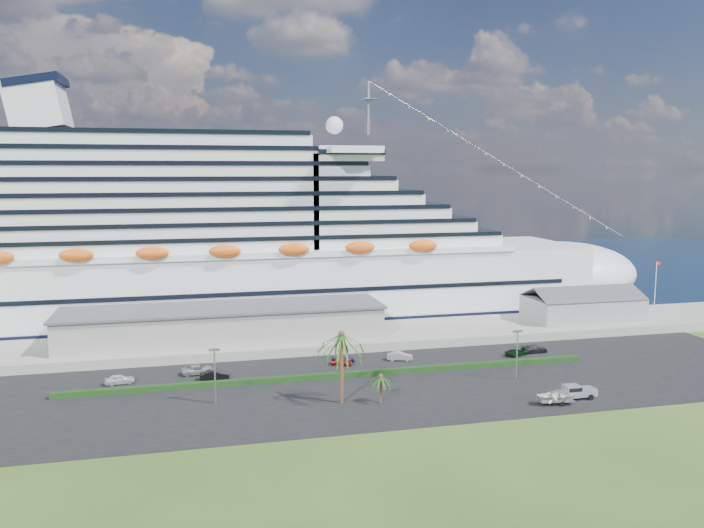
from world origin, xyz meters
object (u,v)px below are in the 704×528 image
object	(u,v)px
parked_car_3	(343,360)
boat_trailer	(556,396)
pickup_truck	(576,391)
cruise_ship	(232,248)

from	to	relation	value
parked_car_3	boat_trailer	size ratio (longest dim) A/B	0.65
parked_car_3	pickup_truck	world-z (taller)	pickup_truck
parked_car_3	pickup_truck	bearing A→B (deg)	-140.85
pickup_truck	parked_car_3	bearing A→B (deg)	137.76
pickup_truck	boat_trailer	bearing A→B (deg)	-158.97
boat_trailer	pickup_truck	bearing A→B (deg)	21.03
cruise_ship	parked_car_3	world-z (taller)	cruise_ship
parked_car_3	boat_trailer	xyz separation A→B (m)	(25.36, -28.37, 0.59)
parked_car_3	boat_trailer	distance (m)	38.06
pickup_truck	boat_trailer	xyz separation A→B (m)	(-4.14, -1.59, 0.05)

